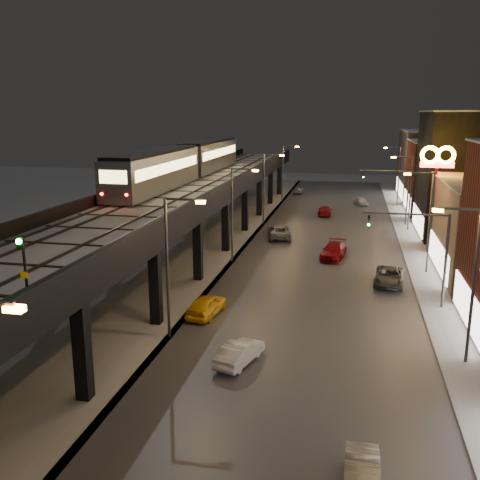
{
  "coord_description": "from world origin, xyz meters",
  "views": [
    {
      "loc": [
        10.25,
        -16.97,
        13.91
      ],
      "look_at": [
        2.49,
        19.55,
        5.0
      ],
      "focal_mm": 40.0,
      "sensor_mm": 36.0,
      "label": 1
    }
  ],
  "objects_px": {
    "subway_train": "(187,161)",
    "car_mid_silver": "(279,232)",
    "car_mid_dark": "(325,211)",
    "car_far_white": "(299,190)",
    "car_onc_white": "(334,251)",
    "car_onc_red": "(361,202)",
    "car_taxi": "(206,306)",
    "car_onc_silver": "(362,479)",
    "car_onc_dark": "(389,277)",
    "car_near_white": "(239,353)",
    "rail_signal": "(23,256)"
  },
  "relations": [
    {
      "from": "car_near_white",
      "to": "car_onc_dark",
      "type": "bearing_deg",
      "value": -103.23
    },
    {
      "from": "car_far_white",
      "to": "car_onc_silver",
      "type": "height_order",
      "value": "car_far_white"
    },
    {
      "from": "subway_train",
      "to": "rail_signal",
      "type": "distance_m",
      "value": 41.63
    },
    {
      "from": "car_onc_silver",
      "to": "car_onc_white",
      "type": "distance_m",
      "value": 33.53
    },
    {
      "from": "rail_signal",
      "to": "car_mid_dark",
      "type": "distance_m",
      "value": 57.3
    },
    {
      "from": "car_near_white",
      "to": "car_far_white",
      "type": "relative_size",
      "value": 1.06
    },
    {
      "from": "car_mid_silver",
      "to": "subway_train",
      "type": "bearing_deg",
      "value": -11.02
    },
    {
      "from": "rail_signal",
      "to": "car_onc_silver",
      "type": "height_order",
      "value": "rail_signal"
    },
    {
      "from": "car_onc_silver",
      "to": "car_onc_white",
      "type": "xyz_separation_m",
      "value": [
        -2.37,
        33.45,
        0.11
      ]
    },
    {
      "from": "subway_train",
      "to": "car_mid_silver",
      "type": "distance_m",
      "value": 13.32
    },
    {
      "from": "rail_signal",
      "to": "car_onc_white",
      "type": "bearing_deg",
      "value": 72.15
    },
    {
      "from": "car_taxi",
      "to": "car_mid_dark",
      "type": "bearing_deg",
      "value": -90.93
    },
    {
      "from": "subway_train",
      "to": "car_onc_white",
      "type": "distance_m",
      "value": 20.34
    },
    {
      "from": "subway_train",
      "to": "rail_signal",
      "type": "height_order",
      "value": "subway_train"
    },
    {
      "from": "car_taxi",
      "to": "car_mid_silver",
      "type": "distance_m",
      "value": 24.86
    },
    {
      "from": "car_onc_white",
      "to": "subway_train",
      "type": "bearing_deg",
      "value": 163.8
    },
    {
      "from": "rail_signal",
      "to": "car_onc_dark",
      "type": "distance_m",
      "value": 31.47
    },
    {
      "from": "car_mid_silver",
      "to": "car_onc_silver",
      "type": "relative_size",
      "value": 1.42
    },
    {
      "from": "car_taxi",
      "to": "car_near_white",
      "type": "distance_m",
      "value": 7.73
    },
    {
      "from": "car_onc_silver",
      "to": "car_onc_red",
      "type": "distance_m",
      "value": 65.21
    },
    {
      "from": "car_onc_silver",
      "to": "car_onc_white",
      "type": "height_order",
      "value": "car_onc_white"
    },
    {
      "from": "car_onc_white",
      "to": "car_onc_red",
      "type": "height_order",
      "value": "car_onc_white"
    },
    {
      "from": "car_mid_dark",
      "to": "car_onc_red",
      "type": "bearing_deg",
      "value": -119.25
    },
    {
      "from": "subway_train",
      "to": "car_onc_white",
      "type": "relative_size",
      "value": 7.69
    },
    {
      "from": "car_far_white",
      "to": "car_onc_dark",
      "type": "distance_m",
      "value": 51.46
    },
    {
      "from": "car_taxi",
      "to": "car_onc_red",
      "type": "bearing_deg",
      "value": -95.0
    },
    {
      "from": "car_mid_silver",
      "to": "car_onc_red",
      "type": "bearing_deg",
      "value": -122.01
    },
    {
      "from": "car_onc_red",
      "to": "car_far_white",
      "type": "bearing_deg",
      "value": 115.25
    },
    {
      "from": "car_far_white",
      "to": "car_mid_dark",
      "type": "bearing_deg",
      "value": 108.84
    },
    {
      "from": "subway_train",
      "to": "car_far_white",
      "type": "xyz_separation_m",
      "value": [
        9.43,
        34.89,
        -7.87
      ]
    },
    {
      "from": "car_taxi",
      "to": "car_mid_dark",
      "type": "distance_m",
      "value": 40.2
    },
    {
      "from": "car_far_white",
      "to": "car_onc_dark",
      "type": "xyz_separation_m",
      "value": [
        12.64,
        -49.88,
        0.06
      ]
    },
    {
      "from": "car_taxi",
      "to": "car_onc_silver",
      "type": "distance_m",
      "value": 19.27
    },
    {
      "from": "car_mid_dark",
      "to": "car_far_white",
      "type": "relative_size",
      "value": 1.15
    },
    {
      "from": "car_mid_dark",
      "to": "car_onc_white",
      "type": "relative_size",
      "value": 0.85
    },
    {
      "from": "rail_signal",
      "to": "car_taxi",
      "type": "height_order",
      "value": "rail_signal"
    },
    {
      "from": "subway_train",
      "to": "car_mid_dark",
      "type": "height_order",
      "value": "subway_train"
    },
    {
      "from": "subway_train",
      "to": "car_near_white",
      "type": "bearing_deg",
      "value": -67.73
    },
    {
      "from": "car_taxi",
      "to": "car_onc_dark",
      "type": "xyz_separation_m",
      "value": [
        12.95,
        9.81,
        -0.04
      ]
    },
    {
      "from": "car_onc_white",
      "to": "car_mid_dark",
      "type": "bearing_deg",
      "value": 102.77
    },
    {
      "from": "car_onc_dark",
      "to": "car_far_white",
      "type": "bearing_deg",
      "value": 110.37
    },
    {
      "from": "car_mid_dark",
      "to": "car_mid_silver",
      "type": "bearing_deg",
      "value": 73.04
    },
    {
      "from": "car_far_white",
      "to": "car_onc_red",
      "type": "relative_size",
      "value": 1.04
    },
    {
      "from": "car_taxi",
      "to": "car_onc_silver",
      "type": "height_order",
      "value": "car_taxi"
    },
    {
      "from": "car_onc_red",
      "to": "car_onc_dark",
      "type": "bearing_deg",
      "value": -107.04
    },
    {
      "from": "car_mid_silver",
      "to": "car_onc_white",
      "type": "bearing_deg",
      "value": 119.35
    },
    {
      "from": "subway_train",
      "to": "car_onc_red",
      "type": "bearing_deg",
      "value": 50.28
    },
    {
      "from": "car_mid_dark",
      "to": "car_onc_red",
      "type": "distance_m",
      "value": 10.56
    },
    {
      "from": "car_taxi",
      "to": "car_onc_white",
      "type": "relative_size",
      "value": 0.85
    },
    {
      "from": "car_mid_silver",
      "to": "car_far_white",
      "type": "distance_m",
      "value": 34.92
    }
  ]
}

